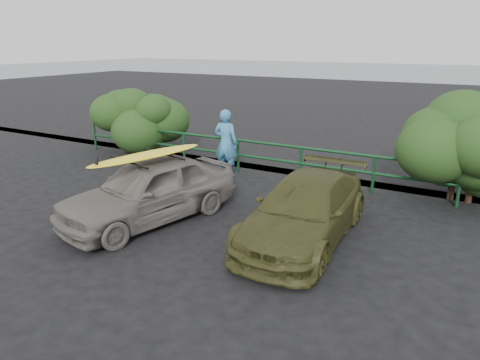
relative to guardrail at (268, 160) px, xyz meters
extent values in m
plane|color=black|center=(0.00, -5.00, -0.52)|extent=(80.00, 80.00, 0.00)
plane|color=#546267|center=(0.00, 55.00, -0.52)|extent=(200.00, 200.00, 0.00)
imported|color=slate|center=(-0.93, -4.12, 0.18)|extent=(2.66, 4.39, 1.40)
imported|color=#3F3F1C|center=(2.39, -3.39, 0.09)|extent=(1.79, 4.26, 1.23)
imported|color=#3E88BB|center=(-1.17, -0.43, 0.46)|extent=(0.76, 0.54, 1.96)
ellipsoid|color=yellow|center=(-0.93, -4.12, 0.96)|extent=(1.28, 2.84, 0.08)
camera|label=1|loc=(5.06, -10.89, 3.25)|focal=32.00mm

